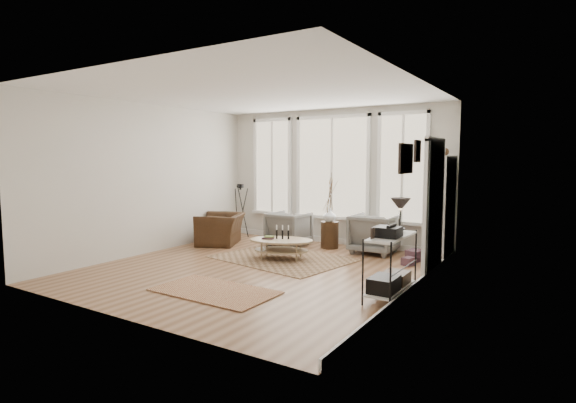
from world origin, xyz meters
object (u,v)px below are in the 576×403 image
Objects in this scene: bookcase at (442,208)px; coffee_table at (281,244)px; armchair_right at (374,234)px; side_table at (330,212)px; accent_chair at (221,229)px; armchair_left at (289,229)px; low_shelf at (391,259)px.

coffee_table is at bearing -150.64° from bookcase.
coffee_table is 1.58× the size of armchair_right.
accent_chair is at bearing -158.30° from side_table.
low_shelf is at bearing 143.15° from armchair_left.
side_table is 2.39m from accent_chair.
armchair_right is 3.27m from accent_chair.
low_shelf is at bearing -49.13° from side_table.
accent_chair is (-1.32, -0.67, -0.03)m from armchair_left.
coffee_table is at bearing 155.90° from low_shelf.
low_shelf reaches higher than coffee_table.
armchair_right is 1.03m from side_table.
low_shelf is 3.81m from armchair_left.
armchair_left is (-3.09, -0.22, -0.59)m from bookcase.
bookcase is at bearing 29.36° from coffee_table.
armchair_left is at bearing 92.45° from accent_chair.
bookcase is at bearing -175.61° from armchair_left.
coffee_table is (-2.52, -1.42, -0.67)m from bookcase.
side_table is at bearing -179.61° from bookcase.
side_table is at bearing 87.40° from accent_chair.
side_table is (-0.96, -0.01, 0.36)m from armchair_right.
low_shelf is 1.29× the size of accent_chair.
armchair_left is (-3.03, 2.30, -0.15)m from low_shelf.
bookcase is 3.15m from armchair_left.
bookcase is 1.38m from armchair_right.
bookcase is at bearing 179.20° from armchair_right.
bookcase is 1.58× the size of low_shelf.
coffee_table is 1.33× the size of accent_chair.
armchair_left is 0.51× the size of side_table.
accent_chair is at bearing 159.41° from low_shelf.
side_table reaches higher than armchair_left.
side_table is at bearing 78.08° from coffee_table.
coffee_table is at bearing 49.96° from accent_chair.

